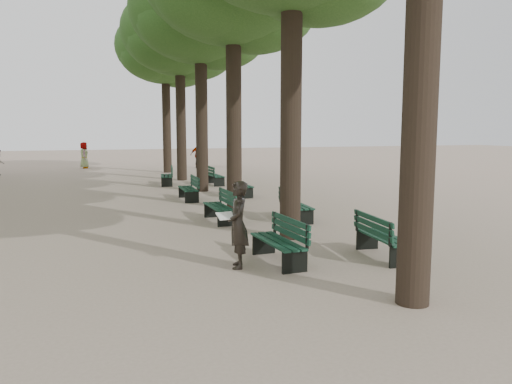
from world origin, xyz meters
name	(u,v)px	position (x,y,z in m)	size (l,w,h in m)	color
ground	(277,277)	(0.00, 0.00, 0.00)	(120.00, 120.00, 0.00)	tan
tree_central_3	(200,11)	(1.50, 13.00, 7.65)	(6.00, 6.00, 9.95)	#33261C
tree_central_4	(179,32)	(1.50, 18.00, 7.65)	(6.00, 6.00, 9.95)	#33261C
tree_central_5	(165,47)	(1.50, 23.00, 7.65)	(6.00, 6.00, 9.95)	#33261C
bench_left_0	(278,250)	(0.37, 0.91, 0.27)	(0.65, 1.82, 0.92)	black
bench_left_1	(219,213)	(0.37, 5.72, 0.27)	(0.59, 1.81, 0.92)	black
bench_left_2	(188,193)	(0.37, 10.42, 0.27)	(0.62, 1.82, 0.92)	black
bench_left_3	(167,179)	(0.37, 15.92, 0.27)	(0.81, 1.86, 0.92)	black
bench_right_0	(383,245)	(2.63, 0.57, 0.27)	(0.75, 1.85, 0.92)	black
bench_right_1	(296,211)	(2.63, 5.25, 0.27)	(0.71, 1.84, 0.92)	black
bench_right_2	(241,189)	(2.63, 10.91, 0.27)	(0.57, 1.80, 0.92)	black
bench_right_3	(215,179)	(2.63, 15.27, 0.27)	(0.60, 1.81, 0.92)	black
man_with_map	(238,225)	(-0.50, 0.84, 0.86)	(0.68, 0.75, 1.72)	black
pedestrian_b	(232,156)	(6.53, 25.85, 0.76)	(0.99, 0.31, 1.53)	#262628
pedestrian_c	(198,155)	(4.07, 25.91, 0.91)	(1.07, 0.36, 1.82)	#262628
pedestrian_d	(84,155)	(-3.46, 28.08, 0.90)	(0.88, 0.36, 1.81)	#262628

